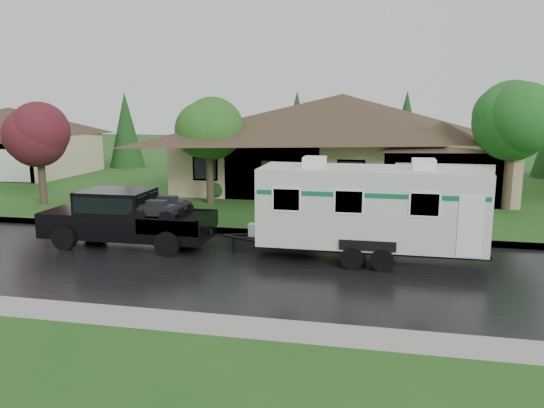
% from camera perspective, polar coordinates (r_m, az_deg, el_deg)
% --- Properties ---
extents(ground, '(140.00, 140.00, 0.00)m').
position_cam_1_polar(ground, '(19.08, -2.10, -4.90)').
color(ground, '#214E18').
rests_on(ground, ground).
extents(road, '(140.00, 8.00, 0.01)m').
position_cam_1_polar(road, '(17.22, -3.72, -6.62)').
color(road, black).
rests_on(road, ground).
extents(curb, '(140.00, 0.50, 0.15)m').
position_cam_1_polar(curb, '(21.18, -0.63, -3.12)').
color(curb, gray).
rests_on(curb, ground).
extents(lawn, '(140.00, 26.00, 0.15)m').
position_cam_1_polar(lawn, '(33.52, 4.09, 1.94)').
color(lawn, '#214E18').
rests_on(lawn, ground).
extents(house_main, '(19.44, 10.80, 6.90)m').
position_cam_1_polar(house_main, '(31.79, 8.02, 7.77)').
color(house_main, tan).
rests_on(house_main, lawn).
extents(house_far, '(10.80, 8.64, 5.80)m').
position_cam_1_polar(house_far, '(42.76, -26.19, 6.66)').
color(house_far, tan).
rests_on(house_far, lawn).
extents(tree_left_green, '(3.30, 3.30, 5.46)m').
position_cam_1_polar(tree_left_green, '(27.01, -6.80, 8.04)').
color(tree_left_green, '#382B1E').
rests_on(tree_left_green, lawn).
extents(tree_red, '(2.99, 2.99, 4.95)m').
position_cam_1_polar(tree_red, '(29.07, -23.80, 6.71)').
color(tree_red, '#382B1E').
rests_on(tree_red, lawn).
extents(tree_right_green, '(3.77, 3.77, 6.23)m').
position_cam_1_polar(tree_right_green, '(27.46, 24.48, 8.35)').
color(tree_right_green, '#382B1E').
rests_on(tree_right_green, lawn).
extents(shrub_row, '(13.60, 1.00, 1.00)m').
position_cam_1_polar(shrub_row, '(27.61, 6.61, 1.25)').
color(shrub_row, '#143814').
rests_on(shrub_row, lawn).
extents(pickup_truck, '(6.17, 2.34, 2.06)m').
position_cam_1_polar(pickup_truck, '(20.11, -15.59, -1.26)').
color(pickup_truck, black).
rests_on(pickup_truck, ground).
extents(travel_trailer, '(7.61, 2.67, 3.41)m').
position_cam_1_polar(travel_trailer, '(17.74, 10.47, -0.25)').
color(travel_trailer, silver).
rests_on(travel_trailer, ground).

